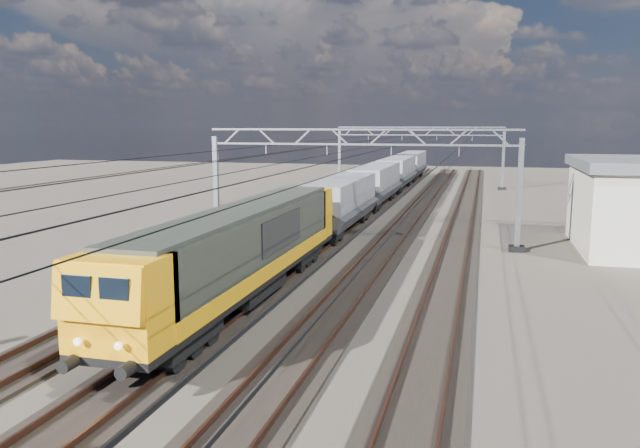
% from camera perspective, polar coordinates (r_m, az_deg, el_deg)
% --- Properties ---
extents(ground, '(160.00, 160.00, 0.00)m').
position_cam_1_polar(ground, '(35.24, 2.19, -2.96)').
color(ground, '#2B2520').
rests_on(ground, ground).
extents(track_outer_west, '(2.60, 140.00, 0.30)m').
position_cam_1_polar(track_outer_west, '(36.97, -6.92, -2.33)').
color(track_outer_west, black).
rests_on(track_outer_west, ground).
extents(track_loco, '(2.60, 140.00, 0.30)m').
position_cam_1_polar(track_loco, '(35.71, -0.94, -2.67)').
color(track_loco, black).
rests_on(track_loco, ground).
extents(track_inner_east, '(2.60, 140.00, 0.30)m').
position_cam_1_polar(track_inner_east, '(34.86, 5.41, -3.00)').
color(track_inner_east, black).
rests_on(track_inner_east, ground).
extents(track_outer_east, '(2.60, 140.00, 0.30)m').
position_cam_1_polar(track_outer_east, '(34.46, 12.00, -3.31)').
color(track_outer_east, black).
rests_on(track_outer_east, ground).
extents(catenary_gantry_mid, '(19.90, 0.90, 7.11)m').
position_cam_1_polar(catenary_gantry_mid, '(38.54, 3.53, 3.94)').
color(catenary_gantry_mid, gray).
rests_on(catenary_gantry_mid, ground).
extents(catenary_gantry_far, '(19.90, 0.90, 7.11)m').
position_cam_1_polar(catenary_gantry_far, '(74.11, 9.02, 6.31)').
color(catenary_gantry_far, gray).
rests_on(catenary_gantry_far, ground).
extents(overhead_wires, '(12.03, 140.00, 0.53)m').
position_cam_1_polar(overhead_wires, '(42.35, 4.62, 6.89)').
color(overhead_wires, black).
rests_on(overhead_wires, ground).
extents(locomotive, '(2.76, 21.10, 3.62)m').
position_cam_1_polar(locomotive, '(25.93, -6.97, -2.14)').
color(locomotive, black).
rests_on(locomotive, ground).
extents(hopper_wagon_lead, '(3.38, 13.00, 3.25)m').
position_cam_1_polar(hopper_wagon_lead, '(42.69, 1.84, 2.19)').
color(hopper_wagon_lead, black).
rests_on(hopper_wagon_lead, ground).
extents(hopper_wagon_mid, '(3.38, 13.00, 3.25)m').
position_cam_1_polar(hopper_wagon_mid, '(56.54, 5.07, 3.85)').
color(hopper_wagon_mid, black).
rests_on(hopper_wagon_mid, ground).
extents(hopper_wagon_third, '(3.38, 13.00, 3.25)m').
position_cam_1_polar(hopper_wagon_third, '(70.54, 7.04, 4.85)').
color(hopper_wagon_third, black).
rests_on(hopper_wagon_third, ground).
extents(hopper_wagon_fourth, '(3.38, 13.00, 3.25)m').
position_cam_1_polar(hopper_wagon_fourth, '(84.60, 8.35, 5.52)').
color(hopper_wagon_fourth, black).
rests_on(hopper_wagon_fourth, ground).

